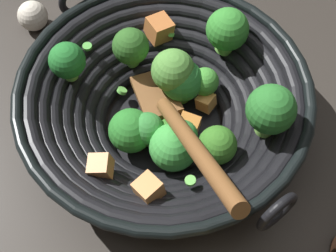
% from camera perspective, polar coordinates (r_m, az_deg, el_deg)
% --- Properties ---
extents(ground_plane, '(4.00, 4.00, 0.00)m').
position_cam_1_polar(ground_plane, '(0.66, -0.45, -0.26)').
color(ground_plane, '#332D28').
extents(wok, '(0.36, 0.38, 0.19)m').
position_cam_1_polar(wok, '(0.61, -0.28, 2.61)').
color(wok, black).
rests_on(wok, ground).
extents(garlic_bulb, '(0.04, 0.04, 0.04)m').
position_cam_1_polar(garlic_bulb, '(0.77, -15.33, 12.15)').
color(garlic_bulb, silver).
rests_on(garlic_bulb, ground).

